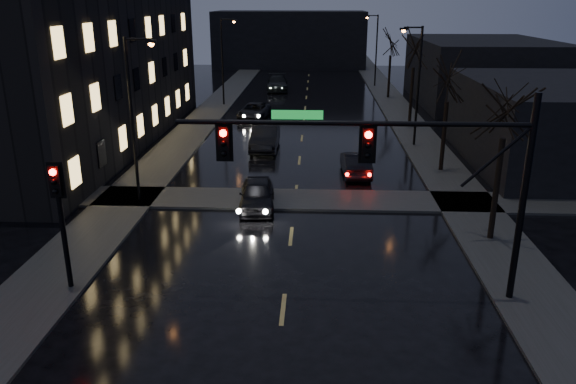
# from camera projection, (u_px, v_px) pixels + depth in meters

# --- Properties ---
(sidewalk_left) EXTENTS (3.00, 140.00, 0.12)m
(sidewalk_left) POSITION_uv_depth(u_px,v_px,m) (195.00, 127.00, 44.26)
(sidewalk_left) COLOR #2D2D2B
(sidewalk_left) RESTS_ON ground
(sidewalk_right) EXTENTS (3.00, 140.00, 0.12)m
(sidewalk_right) POSITION_uv_depth(u_px,v_px,m) (412.00, 130.00, 43.47)
(sidewalk_right) COLOR #2D2D2B
(sidewalk_right) RESTS_ON ground
(sidewalk_cross) EXTENTS (40.00, 3.00, 0.12)m
(sidewalk_cross) POSITION_uv_depth(u_px,v_px,m) (295.00, 199.00, 28.28)
(sidewalk_cross) COLOR #2D2D2B
(sidewalk_cross) RESTS_ON ground
(apartment_block) EXTENTS (12.00, 30.00, 12.00)m
(apartment_block) POSITION_uv_depth(u_px,v_px,m) (58.00, 56.00, 37.97)
(apartment_block) COLOR black
(apartment_block) RESTS_ON ground
(commercial_right_near) EXTENTS (10.00, 14.00, 5.00)m
(commercial_right_near) POSITION_uv_depth(u_px,v_px,m) (556.00, 124.00, 33.85)
(commercial_right_near) COLOR black
(commercial_right_near) RESTS_ON ground
(commercial_right_far) EXTENTS (12.00, 18.00, 6.00)m
(commercial_right_far) POSITION_uv_depth(u_px,v_px,m) (481.00, 71.00, 54.39)
(commercial_right_far) COLOR black
(commercial_right_far) RESTS_ON ground
(far_block) EXTENTS (22.00, 10.00, 8.00)m
(far_block) POSITION_uv_depth(u_px,v_px,m) (290.00, 39.00, 83.33)
(far_block) COLOR black
(far_block) RESTS_ON ground
(signal_mast) EXTENTS (11.11, 0.41, 7.00)m
(signal_mast) POSITION_uv_depth(u_px,v_px,m) (407.00, 160.00, 17.56)
(signal_mast) COLOR black
(signal_mast) RESTS_ON ground
(signal_pole_left) EXTENTS (0.35, 0.41, 4.53)m
(signal_pole_left) POSITION_uv_depth(u_px,v_px,m) (60.00, 209.00, 18.69)
(signal_pole_left) COLOR black
(signal_pole_left) RESTS_ON ground
(tree_near) EXTENTS (3.52, 3.52, 8.08)m
(tree_near) POSITION_uv_depth(u_px,v_px,m) (509.00, 92.00, 21.64)
(tree_near) COLOR black
(tree_near) RESTS_ON ground
(tree_mid_a) EXTENTS (3.30, 3.30, 7.58)m
(tree_mid_a) POSITION_uv_depth(u_px,v_px,m) (450.00, 71.00, 31.21)
(tree_mid_a) COLOR black
(tree_mid_a) RESTS_ON ground
(tree_mid_b) EXTENTS (3.74, 3.74, 8.59)m
(tree_mid_b) POSITION_uv_depth(u_px,v_px,m) (415.00, 41.00, 42.29)
(tree_mid_b) COLOR black
(tree_mid_b) RESTS_ON ground
(tree_far) EXTENTS (3.43, 3.43, 7.88)m
(tree_far) POSITION_uv_depth(u_px,v_px,m) (391.00, 37.00, 55.69)
(tree_far) COLOR black
(tree_far) RESTS_ON ground
(streetlight_l_near) EXTENTS (1.53, 0.28, 8.00)m
(streetlight_l_near) POSITION_uv_depth(u_px,v_px,m) (136.00, 107.00, 26.62)
(streetlight_l_near) COLOR black
(streetlight_l_near) RESTS_ON ground
(streetlight_l_far) EXTENTS (1.53, 0.28, 8.00)m
(streetlight_l_far) POSITION_uv_depth(u_px,v_px,m) (224.00, 54.00, 52.13)
(streetlight_l_far) COLOR black
(streetlight_l_far) RESTS_ON ground
(streetlight_r_mid) EXTENTS (1.53, 0.28, 8.00)m
(streetlight_r_mid) POSITION_uv_depth(u_px,v_px,m) (416.00, 76.00, 37.25)
(streetlight_r_mid) COLOR black
(streetlight_r_mid) RESTS_ON ground
(streetlight_r_far) EXTENTS (1.53, 0.28, 8.00)m
(streetlight_r_far) POSITION_uv_depth(u_px,v_px,m) (375.00, 44.00, 63.70)
(streetlight_r_far) COLOR black
(streetlight_r_far) RESTS_ON ground
(oncoming_car_a) EXTENTS (1.96, 4.21, 1.40)m
(oncoming_car_a) POSITION_uv_depth(u_px,v_px,m) (257.00, 194.00, 27.10)
(oncoming_car_a) COLOR black
(oncoming_car_a) RESTS_ON ground
(oncoming_car_b) EXTENTS (1.73, 4.94, 1.63)m
(oncoming_car_b) POSITION_uv_depth(u_px,v_px,m) (265.00, 138.00, 37.66)
(oncoming_car_b) COLOR black
(oncoming_car_b) RESTS_ON ground
(oncoming_car_c) EXTENTS (2.76, 4.98, 1.32)m
(oncoming_car_c) POSITION_uv_depth(u_px,v_px,m) (254.00, 111.00, 47.54)
(oncoming_car_c) COLOR black
(oncoming_car_c) RESTS_ON ground
(oncoming_car_d) EXTENTS (2.64, 5.78, 1.64)m
(oncoming_car_d) POSITION_uv_depth(u_px,v_px,m) (277.00, 83.00, 62.23)
(oncoming_car_d) COLOR black
(oncoming_car_d) RESTS_ON ground
(lead_car) EXTENTS (1.67, 4.24, 1.37)m
(lead_car) POSITION_uv_depth(u_px,v_px,m) (356.00, 164.00, 32.20)
(lead_car) COLOR black
(lead_car) RESTS_ON ground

